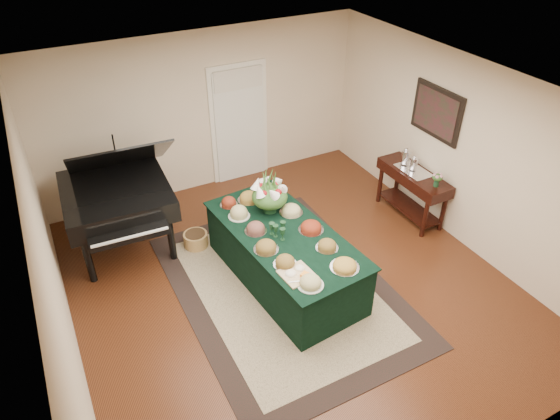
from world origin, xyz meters
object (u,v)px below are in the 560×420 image
buffet_table (284,256)px  mahogany_sideboard (413,182)px  grand_piano (117,195)px  floral_centerpiece (270,192)px

buffet_table → mahogany_sideboard: bearing=9.5°
grand_piano → buffet_table: bearing=-45.2°
buffet_table → grand_piano: grand_piano is taller
buffet_table → floral_centerpiece: bearing=83.7°
buffet_table → mahogany_sideboard: mahogany_sideboard is taller
floral_centerpiece → mahogany_sideboard: size_ratio=0.39×
grand_piano → mahogany_sideboard: grand_piano is taller
buffet_table → mahogany_sideboard: (2.51, 0.42, 0.22)m
grand_piano → mahogany_sideboard: 4.46m
mahogany_sideboard → floral_centerpiece: bearing=177.3°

